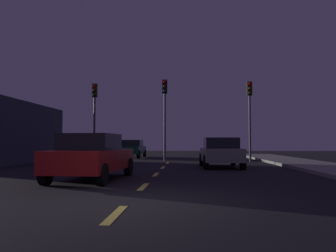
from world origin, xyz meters
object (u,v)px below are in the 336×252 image
object	(u,v)px
car_stopped_ahead	(221,152)
car_oncoming_far	(132,148)
traffic_signal_left	(94,107)
traffic_signal_right	(250,106)
traffic_signal_center	(165,104)
car_adjacent_lane	(92,156)

from	to	relation	value
car_stopped_ahead	car_oncoming_far	xyz separation A→B (m)	(-6.21, 11.34, -0.00)
car_stopped_ahead	car_oncoming_far	size ratio (longest dim) A/B	0.87
traffic_signal_left	car_oncoming_far	xyz separation A→B (m)	(1.57, 5.84, -2.84)
traffic_signal_left	traffic_signal_right	bearing A→B (deg)	0.00
traffic_signal_center	car_adjacent_lane	world-z (taller)	traffic_signal_center
traffic_signal_left	traffic_signal_center	world-z (taller)	traffic_signal_center
traffic_signal_right	car_stopped_ahead	bearing A→B (deg)	-113.55
traffic_signal_center	car_stopped_ahead	bearing A→B (deg)	-60.50
traffic_signal_center	traffic_signal_right	distance (m)	5.51
car_stopped_ahead	traffic_signal_right	bearing A→B (deg)	66.45
traffic_signal_left	car_adjacent_lane	bearing A→B (deg)	-75.35
car_adjacent_lane	traffic_signal_left	bearing A→B (deg)	104.65
traffic_signal_left	traffic_signal_center	bearing A→B (deg)	0.01
traffic_signal_center	car_oncoming_far	bearing A→B (deg)	117.95
car_oncoming_far	traffic_signal_right	bearing A→B (deg)	-34.18
car_oncoming_far	traffic_signal_left	bearing A→B (deg)	-105.00
traffic_signal_right	traffic_signal_center	bearing A→B (deg)	180.00
car_adjacent_lane	car_oncoming_far	distance (m)	17.58
traffic_signal_center	traffic_signal_right	xyz separation A→B (m)	(5.51, -0.00, -0.11)
traffic_signal_center	car_oncoming_far	distance (m)	7.25
car_stopped_ahead	car_adjacent_lane	distance (m)	7.78
traffic_signal_right	car_adjacent_lane	xyz separation A→B (m)	(-7.12, -11.67, -2.84)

